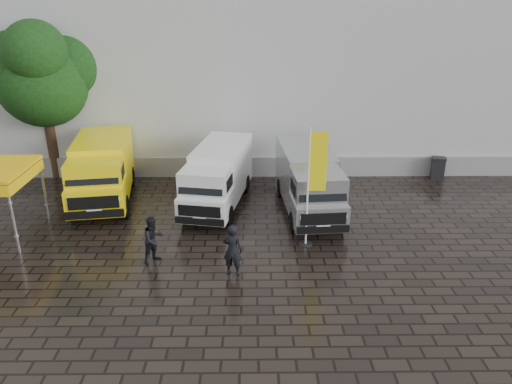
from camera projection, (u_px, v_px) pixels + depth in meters
ground at (282, 252)px, 17.77m from camera, size 120.00×120.00×0.00m
exhibition_hall at (301, 39)px, 30.44m from camera, size 44.00×16.00×12.00m
hall_plinth at (313, 167)px, 24.99m from camera, size 44.00×0.15×1.00m
van_yellow at (102, 173)px, 21.63m from camera, size 3.07×6.09×2.69m
van_white at (218, 178)px, 21.23m from camera, size 2.95×6.05×2.51m
van_silver at (308, 183)px, 20.63m from camera, size 2.44×6.07×2.57m
flagpole at (313, 182)px, 17.42m from camera, size 0.88×0.50×4.42m
tree at (41, 74)px, 23.46m from camera, size 4.39×4.39×7.88m
wheelie_bin at (438, 168)px, 24.67m from camera, size 0.81×0.81×1.09m
person_front at (233, 250)px, 16.04m from camera, size 0.74×0.57×1.78m
person_tent at (154, 239)px, 16.88m from camera, size 1.00×1.01×1.64m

